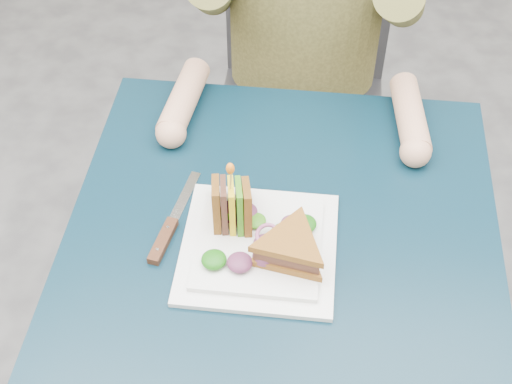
# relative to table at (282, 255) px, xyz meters

# --- Properties ---
(table) EXTENTS (0.75, 0.75, 0.73)m
(table) POSITION_rel_table_xyz_m (0.00, 0.00, 0.00)
(table) COLOR black
(table) RESTS_ON ground
(chair) EXTENTS (0.42, 0.40, 0.93)m
(chair) POSITION_rel_table_xyz_m (0.00, 0.68, -0.11)
(chair) COLOR #47474C
(chair) RESTS_ON ground
(plate) EXTENTS (0.26, 0.26, 0.02)m
(plate) POSITION_rel_table_xyz_m (-0.04, -0.05, 0.09)
(plate) COLOR white
(plate) RESTS_ON table
(sandwich_flat) EXTENTS (0.16, 0.16, 0.05)m
(sandwich_flat) POSITION_rel_table_xyz_m (0.02, -0.08, 0.12)
(sandwich_flat) COLOR brown
(sandwich_flat) RESTS_ON plate
(sandwich_upright) EXTENTS (0.09, 0.15, 0.15)m
(sandwich_upright) POSITION_rel_table_xyz_m (-0.09, -0.01, 0.13)
(sandwich_upright) COLOR brown
(sandwich_upright) RESTS_ON plate
(fork) EXTENTS (0.05, 0.18, 0.01)m
(fork) POSITION_rel_table_xyz_m (-0.12, -0.07, 0.08)
(fork) COLOR silver
(fork) RESTS_ON table
(knife) EXTENTS (0.06, 0.22, 0.02)m
(knife) POSITION_rel_table_xyz_m (-0.20, -0.04, 0.09)
(knife) COLOR silver
(knife) RESTS_ON table
(toothpick) EXTENTS (0.01, 0.01, 0.06)m
(toothpick) POSITION_rel_table_xyz_m (-0.09, -0.01, 0.20)
(toothpick) COLOR tan
(toothpick) RESTS_ON sandwich_upright
(toothpick_frill) EXTENTS (0.01, 0.01, 0.02)m
(toothpick_frill) POSITION_rel_table_xyz_m (-0.09, -0.01, 0.23)
(toothpick_frill) COLOR orange
(toothpick_frill) RESTS_ON sandwich_upright
(lettuce_spill) EXTENTS (0.15, 0.13, 0.02)m
(lettuce_spill) POSITION_rel_table_xyz_m (-0.03, -0.04, 0.11)
(lettuce_spill) COLOR #337A14
(lettuce_spill) RESTS_ON plate
(onion_ring) EXTENTS (0.04, 0.04, 0.02)m
(onion_ring) POSITION_rel_table_xyz_m (-0.02, -0.05, 0.11)
(onion_ring) COLOR #9E4C7A
(onion_ring) RESTS_ON plate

